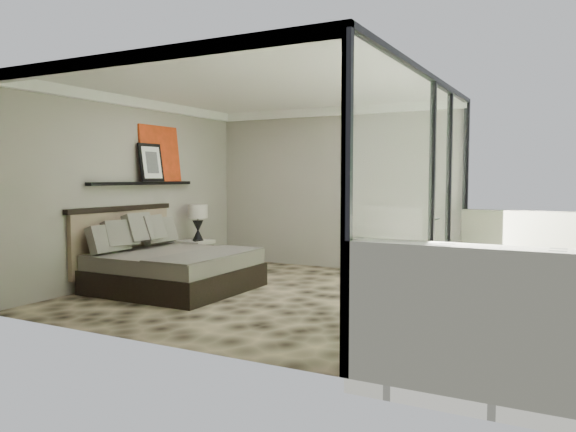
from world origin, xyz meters
The scene contains 13 objects.
floor centered at (0.00, 0.00, 0.00)m, with size 5.00×5.00×0.00m, color black.
ceiling centered at (0.00, 0.00, 2.79)m, with size 4.50×5.00×0.02m, color silver.
back_wall centered at (0.00, 2.49, 1.40)m, with size 4.50×0.02×2.80m, color gray.
left_wall centered at (-2.24, 0.00, 1.40)m, with size 0.02×5.00×2.80m, color gray.
glass_wall centered at (2.25, 0.00, 1.40)m, with size 0.08×5.00×2.80m, color white.
terrace_slab centered at (3.75, 0.00, -0.06)m, with size 3.00×5.00×0.12m, color beige.
picture_ledge centered at (-2.18, 0.10, 1.50)m, with size 0.12×2.20×0.05m, color black.
bed centered at (-1.31, -0.36, 0.33)m, with size 2.01×1.95×1.11m.
nightstand centered at (-1.95, 1.10, 0.24)m, with size 0.49×0.49×0.49m, color black.
table_lamp centered at (-1.90, 1.10, 0.91)m, with size 0.33×0.33×0.61m.
abstract_canvas centered at (-2.19, 0.52, 1.97)m, with size 0.04×0.90×0.90m, color red.
framed_print centered at (-2.14, 0.24, 1.82)m, with size 0.03×0.50×0.60m, color black.
lounger centered at (2.89, 0.06, 0.19)m, with size 1.16×1.71×0.61m.
Camera 1 is at (3.90, -6.57, 1.60)m, focal length 35.00 mm.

